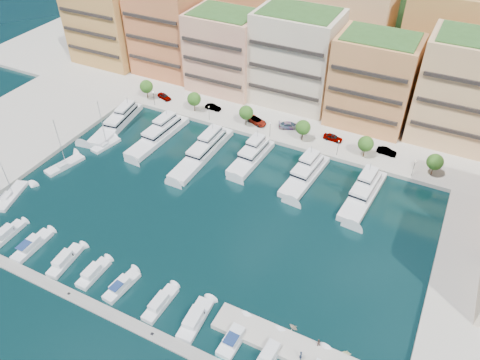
# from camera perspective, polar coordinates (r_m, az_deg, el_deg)

# --- Properties ---
(ground) EXTENTS (400.00, 400.00, 0.00)m
(ground) POSITION_cam_1_polar(r_m,az_deg,el_deg) (100.61, -3.63, -4.02)
(ground) COLOR black
(ground) RESTS_ON ground
(north_quay) EXTENTS (220.00, 64.00, 2.00)m
(north_quay) POSITION_cam_1_polar(r_m,az_deg,el_deg) (147.36, 8.58, 10.91)
(north_quay) COLOR #9E998E
(north_quay) RESTS_ON ground
(hillside) EXTENTS (240.00, 40.00, 58.00)m
(hillside) POSITION_cam_1_polar(r_m,az_deg,el_deg) (189.66, 13.78, 16.84)
(hillside) COLOR #1A3515
(hillside) RESTS_ON ground
(south_pontoon) EXTENTS (72.00, 2.20, 0.35)m
(south_pontoon) POSITION_cam_1_polar(r_m,az_deg,el_deg) (86.68, -15.66, -15.46)
(south_pontoon) COLOR gray
(south_pontoon) RESTS_ON ground
(finger_pier) EXTENTS (32.00, 5.00, 2.00)m
(finger_pier) POSITION_cam_1_polar(r_m,az_deg,el_deg) (80.23, 8.04, -20.42)
(finger_pier) COLOR #9E998E
(finger_pier) RESTS_ON ground
(apartment_0) EXTENTS (22.00, 16.50, 24.80)m
(apartment_0) POSITION_cam_1_polar(r_m,az_deg,el_deg) (163.33, -15.96, 17.91)
(apartment_0) COLOR #BA8844
(apartment_0) RESTS_ON north_quay
(apartment_1) EXTENTS (20.00, 16.50, 26.80)m
(apartment_1) POSITION_cam_1_polar(r_m,az_deg,el_deg) (151.33, -8.85, 17.65)
(apartment_1) COLOR #CC7044
(apartment_1) RESTS_ON north_quay
(apartment_2) EXTENTS (20.00, 15.50, 22.80)m
(apartment_2) POSITION_cam_1_polar(r_m,az_deg,el_deg) (140.13, -1.84, 15.40)
(apartment_2) COLOR #E6AD80
(apartment_2) RESTS_ON north_quay
(apartment_3) EXTENTS (22.00, 16.50, 25.80)m
(apartment_3) POSITION_cam_1_polar(r_m,az_deg,el_deg) (133.32, 6.81, 14.57)
(apartment_3) COLOR beige
(apartment_3) RESTS_ON north_quay
(apartment_4) EXTENTS (20.00, 15.50, 23.80)m
(apartment_4) POSITION_cam_1_polar(r_m,az_deg,el_deg) (126.99, 15.87, 11.52)
(apartment_4) COLOR #DF8F53
(apartment_4) RESTS_ON north_quay
(apartment_5) EXTENTS (22.00, 16.50, 26.80)m
(apartment_5) POSITION_cam_1_polar(r_m,az_deg,el_deg) (126.80, 25.89, 9.72)
(apartment_5) COLOR tan
(apartment_5) RESTS_ON north_quay
(backblock_1) EXTENTS (26.00, 18.00, 30.00)m
(backblock_1) POSITION_cam_1_polar(r_m,az_deg,el_deg) (159.57, 1.79, 19.85)
(backblock_1) COLOR #DF8F53
(backblock_1) RESTS_ON north_quay
(backblock_2) EXTENTS (26.00, 18.00, 30.00)m
(backblock_2) POSITION_cam_1_polar(r_m,az_deg,el_deg) (150.14, 12.71, 17.70)
(backblock_2) COLOR tan
(backblock_2) RESTS_ON north_quay
(backblock_3) EXTENTS (26.00, 18.00, 30.00)m
(backblock_3) POSITION_cam_1_polar(r_m,az_deg,el_deg) (146.37, 24.29, 14.69)
(backblock_3) COLOR #BA8844
(backblock_3) RESTS_ON north_quay
(tree_0) EXTENTS (3.80, 3.80, 5.65)m
(tree_0) POSITION_cam_1_polar(r_m,az_deg,el_deg) (139.63, -11.35, 11.11)
(tree_0) COLOR #473323
(tree_0) RESTS_ON north_quay
(tree_1) EXTENTS (3.80, 3.80, 5.65)m
(tree_1) POSITION_cam_1_polar(r_m,az_deg,el_deg) (131.28, -5.62, 9.80)
(tree_1) COLOR #473323
(tree_1) RESTS_ON north_quay
(tree_2) EXTENTS (3.80, 3.80, 5.65)m
(tree_2) POSITION_cam_1_polar(r_m,az_deg,el_deg) (124.44, 0.75, 8.22)
(tree_2) COLOR #473323
(tree_2) RESTS_ON north_quay
(tree_3) EXTENTS (3.80, 3.80, 5.65)m
(tree_3) POSITION_cam_1_polar(r_m,az_deg,el_deg) (119.36, 7.70, 6.37)
(tree_3) COLOR #473323
(tree_3) RESTS_ON north_quay
(tree_4) EXTENTS (3.80, 3.80, 5.65)m
(tree_4) POSITION_cam_1_polar(r_m,az_deg,el_deg) (116.29, 15.08, 4.28)
(tree_4) COLOR #473323
(tree_4) RESTS_ON north_quay
(tree_5) EXTENTS (3.80, 3.80, 5.65)m
(tree_5) POSITION_cam_1_polar(r_m,az_deg,el_deg) (115.37, 22.68, 2.05)
(tree_5) COLOR #473323
(tree_5) RESTS_ON north_quay
(lamppost_0) EXTENTS (0.30, 0.30, 4.20)m
(lamppost_0) POSITION_cam_1_polar(r_m,az_deg,el_deg) (136.25, -10.49, 10.04)
(lamppost_0) COLOR black
(lamppost_0) RESTS_ON north_quay
(lamppost_1) EXTENTS (0.30, 0.30, 4.20)m
(lamppost_1) POSITION_cam_1_polar(r_m,az_deg,el_deg) (127.28, -3.80, 8.41)
(lamppost_1) COLOR black
(lamppost_1) RESTS_ON north_quay
(lamppost_2) EXTENTS (0.30, 0.30, 4.20)m
(lamppost_2) POSITION_cam_1_polar(r_m,az_deg,el_deg) (120.35, 3.70, 6.44)
(lamppost_2) COLOR black
(lamppost_2) RESTS_ON north_quay
(lamppost_3) EXTENTS (0.30, 0.30, 4.20)m
(lamppost_3) POSITION_cam_1_polar(r_m,az_deg,el_deg) (115.83, 11.88, 4.15)
(lamppost_3) COLOR black
(lamppost_3) RESTS_ON north_quay
(lamppost_4) EXTENTS (0.30, 0.30, 4.20)m
(lamppost_4) POSITION_cam_1_polar(r_m,az_deg,el_deg) (114.00, 20.47, 1.64)
(lamppost_4) COLOR black
(lamppost_4) RESTS_ON north_quay
(yacht_0) EXTENTS (7.59, 21.87, 7.30)m
(yacht_0) POSITION_cam_1_polar(r_m,az_deg,el_deg) (131.74, -14.64, 6.96)
(yacht_0) COLOR silver
(yacht_0) RESTS_ON ground
(yacht_1) EXTENTS (6.05, 21.77, 7.30)m
(yacht_1) POSITION_cam_1_polar(r_m,az_deg,el_deg) (124.13, -9.77, 5.52)
(yacht_1) COLOR silver
(yacht_1) RESTS_ON ground
(yacht_2) EXTENTS (4.96, 24.17, 7.30)m
(yacht_2) POSITION_cam_1_polar(r_m,az_deg,el_deg) (116.58, -4.41, 3.64)
(yacht_2) COLOR silver
(yacht_2) RESTS_ON ground
(yacht_3) EXTENTS (5.62, 16.59, 7.30)m
(yacht_3) POSITION_cam_1_polar(r_m,az_deg,el_deg) (114.62, 1.50, 3.06)
(yacht_3) COLOR silver
(yacht_3) RESTS_ON ground
(yacht_4) EXTENTS (6.49, 18.36, 7.30)m
(yacht_4) POSITION_cam_1_polar(r_m,az_deg,el_deg) (110.06, 8.02, 0.80)
(yacht_4) COLOR silver
(yacht_4) RESTS_ON ground
(yacht_5) EXTENTS (6.25, 19.57, 7.30)m
(yacht_5) POSITION_cam_1_polar(r_m,az_deg,el_deg) (107.29, 14.89, -1.41)
(yacht_5) COLOR silver
(yacht_5) RESTS_ON ground
(cruiser_0) EXTENTS (2.68, 7.95, 2.55)m
(cruiser_0) POSITION_cam_1_polar(r_m,az_deg,el_deg) (106.16, -26.55, -5.95)
(cruiser_0) COLOR silver
(cruiser_0) RESTS_ON ground
(cruiser_1) EXTENTS (2.80, 8.98, 2.66)m
(cruiser_1) POSITION_cam_1_polar(r_m,az_deg,el_deg) (101.56, -24.04, -7.34)
(cruiser_1) COLOR silver
(cruiser_1) RESTS_ON ground
(cruiser_2) EXTENTS (3.14, 8.57, 2.55)m
(cruiser_2) POSITION_cam_1_polar(r_m,az_deg,el_deg) (96.33, -20.55, -9.20)
(cruiser_2) COLOR silver
(cruiser_2) RESTS_ON ground
(cruiser_3) EXTENTS (2.42, 7.37, 2.55)m
(cruiser_3) POSITION_cam_1_polar(r_m,az_deg,el_deg) (92.47, -17.45, -10.82)
(cruiser_3) COLOR silver
(cruiser_3) RESTS_ON ground
(cruiser_4) EXTENTS (3.11, 7.86, 2.66)m
(cruiser_4) POSITION_cam_1_polar(r_m,az_deg,el_deg) (89.12, -14.26, -12.44)
(cruiser_4) COLOR silver
(cruiser_4) RESTS_ON ground
(cruiser_5) EXTENTS (2.54, 8.17, 2.55)m
(cruiser_5) POSITION_cam_1_polar(r_m,az_deg,el_deg) (85.39, -9.71, -14.65)
(cruiser_5) COLOR silver
(cruiser_5) RESTS_ON ground
(cruiser_6) EXTENTS (3.38, 8.80, 2.55)m
(cruiser_6) POSITION_cam_1_polar(r_m,az_deg,el_deg) (82.76, -5.51, -16.58)
(cruiser_6) COLOR silver
(cruiser_6) RESTS_ON ground
(cruiser_7) EXTENTS (3.05, 8.06, 2.66)m
(cruiser_7) POSITION_cam_1_polar(r_m,az_deg,el_deg) (80.53, -0.66, -18.66)
(cruiser_7) COLOR silver
(cruiser_7) RESTS_ON ground
(cruiser_8) EXTENTS (3.07, 8.04, 2.55)m
(cruiser_8) POSITION_cam_1_polar(r_m,az_deg,el_deg) (79.21, 3.69, -20.36)
(cruiser_8) COLOR silver
(cruiser_8) RESTS_ON ground
(sailboat_2) EXTENTS (4.12, 8.12, 13.20)m
(sailboat_2) POSITION_cam_1_polar(r_m,az_deg,el_deg) (124.42, -16.05, 4.11)
(sailboat_2) COLOR silver
(sailboat_2) RESTS_ON ground
(sailboat_0) EXTENTS (5.54, 10.31, 13.20)m
(sailboat_0) POSITION_cam_1_polar(r_m,az_deg,el_deg) (115.75, -26.13, -1.80)
(sailboat_0) COLOR silver
(sailboat_0) RESTS_ON ground
(sailboat_1) EXTENTS (4.96, 10.03, 13.20)m
(sailboat_1) POSITION_cam_1_polar(r_m,az_deg,el_deg) (120.44, -20.58, 1.70)
(sailboat_1) COLOR silver
(sailboat_1) RESTS_ON ground
(tender_1) EXTENTS (2.01, 1.87, 0.87)m
(tender_1) POSITION_cam_1_polar(r_m,az_deg,el_deg) (82.24, 6.52, -17.38)
(tender_1) COLOR #C6B298
(tender_1) RESTS_ON ground
(tender_3) EXTENTS (1.95, 1.79, 0.86)m
(tender_3) POSITION_cam_1_polar(r_m,az_deg,el_deg) (81.02, 12.82, -19.90)
(tender_3) COLOR beige
(tender_3) RESTS_ON ground
(car_0) EXTENTS (5.00, 3.17, 1.59)m
(car_0) POSITION_cam_1_polar(r_m,az_deg,el_deg) (139.79, -9.21, 10.03)
(car_0) COLOR gray
(car_0) RESTS_ON north_quay
(car_1) EXTENTS (4.55, 1.63, 1.49)m
(car_1) POSITION_cam_1_polar(r_m,az_deg,el_deg) (132.97, -3.30, 8.85)
(car_1) COLOR gray
(car_1) RESTS_ON north_quay
(car_2) EXTENTS (6.36, 4.57, 1.61)m
(car_2) POSITION_cam_1_polar(r_m,az_deg,el_deg) (126.61, 2.08, 7.23)
(car_2) COLOR gray
(car_2) RESTS_ON north_quay
(car_3) EXTENTS (6.36, 4.65, 1.71)m
(car_3) POSITION_cam_1_polar(r_m,az_deg,el_deg) (125.18, 6.08, 6.64)
(car_3) COLOR gray
(car_3) RESTS_ON north_quay
(car_4) EXTENTS (4.98, 2.19, 1.67)m
(car_4) POSITION_cam_1_polar(r_m,az_deg,el_deg) (122.10, 11.25, 5.11)
(car_4) COLOR gray
(car_4) RESTS_ON north_quay
(car_5) EXTENTS (4.84, 1.89, 1.57)m
(car_5) POSITION_cam_1_polar(r_m,az_deg,el_deg) (120.36, 17.44, 3.35)
(car_5) COLOR gray
(car_5) RESTS_ON north_quay
(person_0) EXTENTS (0.75, 0.84, 1.94)m
(person_0) POSITION_cam_1_polar(r_m,az_deg,el_deg) (77.85, 7.43, -20.43)
(person_0) COLOR #212E43
(person_0) RESTS_ON finger_pier
(person_1) EXTENTS (0.94, 0.89, 1.53)m
(person_1) POSITION_cam_1_polar(r_m,az_deg,el_deg) (79.63, 9.52, -18.95)
(person_1) COLOR brown
(person_1) RESTS_ON finger_pier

